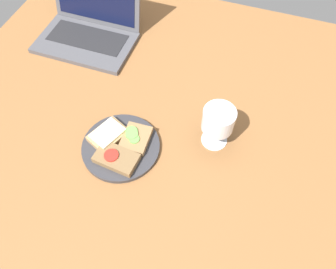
{
  "coord_description": "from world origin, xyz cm",
  "views": [
    {
      "loc": [
        20.94,
        -46.24,
        82.59
      ],
      "look_at": [
        5.0,
        -0.19,
        8.0
      ],
      "focal_mm": 35.0,
      "sensor_mm": 36.0,
      "label": 1
    }
  ],
  "objects": [
    {
      "name": "sandwich_with_cucumber",
      "position": [
        -3.72,
        -2.76,
        5.44
      ],
      "size": [
        7.69,
        9.35,
        2.41
      ],
      "color": "#937047",
      "rests_on": "plate"
    },
    {
      "name": "wine_glass",
      "position": [
        17.06,
        5.44,
        12.34
      ],
      "size": [
        8.69,
        8.69,
        13.24
      ],
      "color": "white",
      "rests_on": "wooden_table"
    },
    {
      "name": "plate",
      "position": [
        -7.07,
        -5.82,
        3.68
      ],
      "size": [
        21.91,
        21.91,
        1.35
      ],
      "primitive_type": "cylinder",
      "color": "#333338",
      "rests_on": "wooden_table"
    },
    {
      "name": "laptop",
      "position": [
        -36.04,
        34.07,
        7.97
      ],
      "size": [
        33.36,
        26.12,
        22.86
      ],
      "color": "#4C4C51",
      "rests_on": "wooden_table"
    },
    {
      "name": "wooden_table",
      "position": [
        0.0,
        0.0,
        1.5
      ],
      "size": [
        140.0,
        140.0,
        3.0
      ],
      "primitive_type": "cube",
      "color": "brown",
      "rests_on": "ground"
    },
    {
      "name": "sandwich_with_cheese",
      "position": [
        -11.42,
        -4.33,
        5.58
      ],
      "size": [
        10.93,
        12.27,
        2.6
      ],
      "color": "#A88456",
      "rests_on": "plate"
    },
    {
      "name": "sandwich_with_tomato",
      "position": [
        -6.24,
        -10.35,
        5.43
      ],
      "size": [
        12.15,
        7.85,
        2.53
      ],
      "color": "brown",
      "rests_on": "plate"
    }
  ]
}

